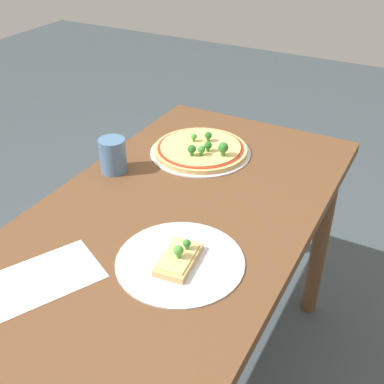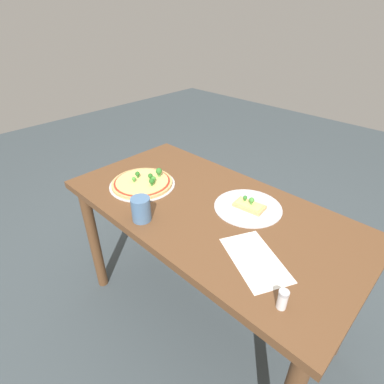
{
  "view_description": "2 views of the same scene",
  "coord_description": "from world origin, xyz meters",
  "px_view_note": "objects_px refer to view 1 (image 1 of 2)",
  "views": [
    {
      "loc": [
        -0.87,
        -0.54,
        1.51
      ],
      "look_at": [
        0.12,
        -0.01,
        0.78
      ],
      "focal_mm": 45.0,
      "sensor_mm": 36.0,
      "label": 1
    },
    {
      "loc": [
        -0.72,
        0.85,
        1.54
      ],
      "look_at": [
        0.12,
        -0.01,
        0.78
      ],
      "focal_mm": 28.0,
      "sensor_mm": 36.0,
      "label": 2
    }
  ],
  "objects_px": {
    "pizza_tray_slice": "(180,260)",
    "drinking_cup": "(113,155)",
    "pizza_tray_whole": "(201,149)",
    "dining_table": "(168,250)"
  },
  "relations": [
    {
      "from": "pizza_tray_whole",
      "to": "pizza_tray_slice",
      "type": "distance_m",
      "value": 0.54
    },
    {
      "from": "dining_table",
      "to": "drinking_cup",
      "type": "distance_m",
      "value": 0.34
    },
    {
      "from": "pizza_tray_slice",
      "to": "drinking_cup",
      "type": "xyz_separation_m",
      "value": [
        0.27,
        0.39,
        0.05
      ]
    },
    {
      "from": "pizza_tray_whole",
      "to": "drinking_cup",
      "type": "height_order",
      "value": "drinking_cup"
    },
    {
      "from": "pizza_tray_slice",
      "to": "drinking_cup",
      "type": "distance_m",
      "value": 0.48
    },
    {
      "from": "pizza_tray_whole",
      "to": "drinking_cup",
      "type": "relative_size",
      "value": 3.11
    },
    {
      "from": "pizza_tray_slice",
      "to": "drinking_cup",
      "type": "bearing_deg",
      "value": 54.63
    },
    {
      "from": "pizza_tray_whole",
      "to": "drinking_cup",
      "type": "distance_m",
      "value": 0.29
    },
    {
      "from": "dining_table",
      "to": "pizza_tray_slice",
      "type": "bearing_deg",
      "value": -139.64
    },
    {
      "from": "dining_table",
      "to": "pizza_tray_whole",
      "type": "xyz_separation_m",
      "value": [
        0.37,
        0.09,
        0.12
      ]
    }
  ]
}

